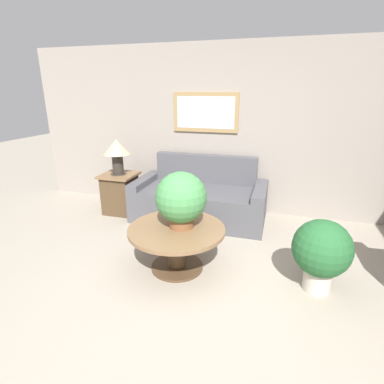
# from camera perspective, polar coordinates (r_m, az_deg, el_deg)

# --- Properties ---
(ground_plane) EXTENTS (20.00, 20.00, 0.00)m
(ground_plane) POSITION_cam_1_polar(r_m,az_deg,el_deg) (2.78, 3.49, -24.53)
(ground_plane) COLOR gray
(wall_back) EXTENTS (7.56, 0.09, 2.60)m
(wall_back) POSITION_cam_1_polar(r_m,az_deg,el_deg) (4.79, 11.36, 11.24)
(wall_back) COLOR gray
(wall_back) RESTS_ON ground_plane
(couch_main) EXTENTS (1.99, 0.95, 0.94)m
(couch_main) POSITION_cam_1_polar(r_m,az_deg,el_deg) (4.64, 1.52, -1.40)
(couch_main) COLOR #4C4C51
(couch_main) RESTS_ON ground_plane
(coffee_table) EXTENTS (1.06, 1.06, 0.50)m
(coffee_table) POSITION_cam_1_polar(r_m,az_deg,el_deg) (3.32, -2.93, -8.96)
(coffee_table) COLOR #4C3823
(coffee_table) RESTS_ON ground_plane
(side_table) EXTENTS (0.53, 0.53, 0.65)m
(side_table) POSITION_cam_1_polar(r_m,az_deg,el_deg) (4.99, -13.52, -0.16)
(side_table) COLOR #4C3823
(side_table) RESTS_ON ground_plane
(table_lamp) EXTENTS (0.42, 0.42, 0.55)m
(table_lamp) POSITION_cam_1_polar(r_m,az_deg,el_deg) (4.81, -14.15, 7.71)
(table_lamp) COLOR #2D2823
(table_lamp) RESTS_ON side_table
(potted_plant_on_table) EXTENTS (0.55, 0.55, 0.61)m
(potted_plant_on_table) POSITION_cam_1_polar(r_m,az_deg,el_deg) (3.16, -2.10, -1.29)
(potted_plant_on_table) COLOR brown
(potted_plant_on_table) RESTS_ON coffee_table
(potted_plant_floor) EXTENTS (0.56, 0.56, 0.75)m
(potted_plant_floor) POSITION_cam_1_polar(r_m,az_deg,el_deg) (3.20, 23.43, -10.27)
(potted_plant_floor) COLOR beige
(potted_plant_floor) RESTS_ON ground_plane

